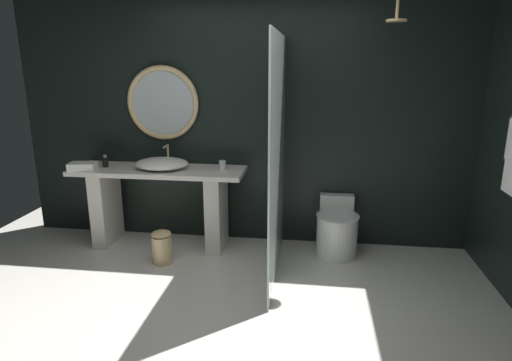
{
  "coord_description": "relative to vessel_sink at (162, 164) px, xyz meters",
  "views": [
    {
      "loc": [
        0.7,
        -2.54,
        1.87
      ],
      "look_at": [
        0.27,
        0.71,
        0.97
      ],
      "focal_mm": 30.37,
      "sensor_mm": 36.0,
      "label": 1
    }
  ],
  "objects": [
    {
      "name": "soap_dispenser",
      "position": [
        -0.6,
        0.0,
        0.0
      ],
      "size": [
        0.06,
        0.06,
        0.13
      ],
      "color": "black",
      "rests_on": "vanity_counter"
    },
    {
      "name": "tumbler_cup",
      "position": [
        0.61,
        0.05,
        -0.01
      ],
      "size": [
        0.07,
        0.07,
        0.09
      ],
      "primitive_type": "cylinder",
      "color": "silver",
      "rests_on": "vanity_counter"
    },
    {
      "name": "shower_glass_panel",
      "position": [
        1.21,
        -0.42,
        0.17
      ],
      "size": [
        0.02,
        1.44,
        2.11
      ],
      "primitive_type": "cube",
      "color": "silver",
      "rests_on": "ground_plane"
    },
    {
      "name": "round_wall_mirror",
      "position": [
        -0.05,
        0.26,
        0.58
      ],
      "size": [
        0.76,
        0.06,
        0.76
      ],
      "color": "#D6B77F"
    },
    {
      "name": "rain_shower_head",
      "position": [
        2.15,
        -0.2,
        1.35
      ],
      "size": [
        0.17,
        0.17,
        0.31
      ],
      "color": "#D6B77F"
    },
    {
      "name": "toilet",
      "position": [
        1.78,
        0.04,
        -0.63
      ],
      "size": [
        0.42,
        0.59,
        0.55
      ],
      "color": "white",
      "rests_on": "ground_plane"
    },
    {
      "name": "vanity_counter",
      "position": [
        -0.05,
        0.01,
        -0.37
      ],
      "size": [
        1.76,
        0.53,
        0.83
      ],
      "color": "silver",
      "rests_on": "ground_plane"
    },
    {
      "name": "back_wall_panel",
      "position": [
        0.8,
        0.35,
        0.42
      ],
      "size": [
        4.8,
        0.1,
        2.6
      ],
      "primitive_type": "cube",
      "color": "black",
      "rests_on": "ground_plane"
    },
    {
      "name": "waste_bin",
      "position": [
        0.11,
        -0.42,
        -0.72
      ],
      "size": [
        0.19,
        0.19,
        0.33
      ],
      "color": "#D6B77F",
      "rests_on": "ground_plane"
    },
    {
      "name": "vessel_sink",
      "position": [
        0.0,
        0.0,
        0.0
      ],
      "size": [
        0.54,
        0.44,
        0.22
      ],
      "color": "white",
      "rests_on": "vanity_counter"
    },
    {
      "name": "ground_plane",
      "position": [
        0.8,
        -1.55,
        -0.88
      ],
      "size": [
        5.76,
        5.76,
        0.0
      ],
      "primitive_type": "plane",
      "color": "silver"
    },
    {
      "name": "folded_hand_towel",
      "position": [
        -0.77,
        -0.16,
        -0.02
      ],
      "size": [
        0.29,
        0.22,
        0.08
      ],
      "primitive_type": "cube",
      "rotation": [
        0.0,
        0.0,
        0.17
      ],
      "color": "white",
      "rests_on": "vanity_counter"
    }
  ]
}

